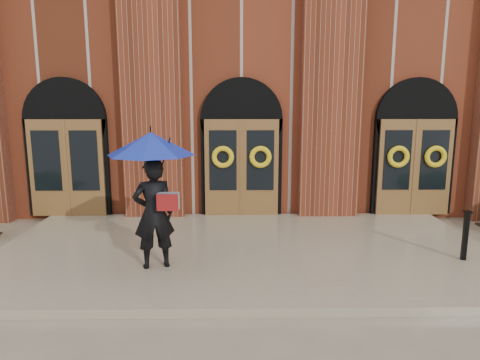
{
  "coord_description": "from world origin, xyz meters",
  "views": [
    {
      "loc": [
        -0.19,
        -8.22,
        3.09
      ],
      "look_at": [
        -0.06,
        1.0,
        1.4
      ],
      "focal_mm": 32.0,
      "sensor_mm": 36.0,
      "label": 1
    }
  ],
  "objects": [
    {
      "name": "ground",
      "position": [
        0.0,
        0.0,
        0.0
      ],
      "size": [
        90.0,
        90.0,
        0.0
      ],
      "primitive_type": "plane",
      "color": "gray",
      "rests_on": "ground"
    },
    {
      "name": "landing",
      "position": [
        0.0,
        0.15,
        0.07
      ],
      "size": [
        10.0,
        5.3,
        0.15
      ],
      "primitive_type": "cube",
      "color": "tan",
      "rests_on": "ground"
    },
    {
      "name": "church_building",
      "position": [
        0.0,
        8.78,
        3.5
      ],
      "size": [
        16.2,
        12.53,
        7.0
      ],
      "color": "maroon",
      "rests_on": "ground"
    },
    {
      "name": "man_with_umbrella",
      "position": [
        -1.62,
        -0.87,
        1.85
      ],
      "size": [
        1.91,
        1.91,
        2.43
      ],
      "rotation": [
        0.0,
        0.0,
        3.44
      ],
      "color": "black",
      "rests_on": "landing"
    },
    {
      "name": "metal_post",
      "position": [
        4.13,
        -0.61,
        0.65
      ],
      "size": [
        0.14,
        0.14,
        0.95
      ],
      "rotation": [
        0.0,
        0.0,
        -0.13
      ],
      "color": "black",
      "rests_on": "landing"
    }
  ]
}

